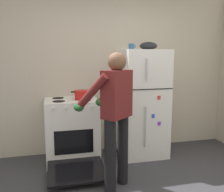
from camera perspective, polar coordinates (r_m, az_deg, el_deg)
kitchen_wall_back at (r=4.07m, az=-1.80°, el=6.23°), size 6.00×0.10×2.70m
refrigerator at (r=3.92m, az=7.02°, el=-1.65°), size 0.68×0.72×1.65m
stove_range at (r=3.75m, az=-9.22°, el=-8.00°), size 0.76×1.24×0.94m
person_cook at (r=2.84m, az=0.49°, el=-2.94°), size 0.68×0.72×1.60m
red_pot at (r=3.61m, az=-6.87°, el=0.31°), size 0.33×0.23×0.13m
coffee_mug at (r=3.84m, az=4.48°, el=11.29°), size 0.11×0.08×0.10m
mixing_bowl at (r=3.89m, az=8.40°, el=11.39°), size 0.27×0.27×0.12m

